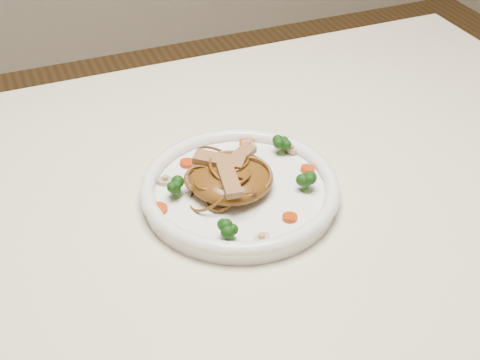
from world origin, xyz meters
name	(u,v)px	position (x,y,z in m)	size (l,w,h in m)	color
table	(239,249)	(0.00, 0.00, 0.65)	(1.20, 0.80, 0.75)	beige
plate	(240,193)	(0.00, -0.01, 0.76)	(0.26, 0.26, 0.02)	white
noodle_mound	(231,177)	(-0.01, 0.00, 0.78)	(0.11, 0.11, 0.04)	brown
chicken_a	(238,159)	(0.00, 0.01, 0.80)	(0.06, 0.02, 0.01)	#9D724A
chicken_b	(219,161)	(-0.02, 0.01, 0.80)	(0.07, 0.02, 0.01)	#9D724A
chicken_c	(229,180)	(-0.03, -0.03, 0.80)	(0.06, 0.02, 0.01)	#9D724A
broccoli_0	(282,143)	(0.08, 0.04, 0.78)	(0.03, 0.03, 0.03)	#0E3A0C
broccoli_1	(176,185)	(-0.08, 0.01, 0.78)	(0.03, 0.03, 0.03)	#0E3A0C
broccoli_2	(230,228)	(-0.05, -0.09, 0.78)	(0.03, 0.03, 0.03)	#0E3A0C
broccoli_3	(308,181)	(0.08, -0.05, 0.78)	(0.03, 0.03, 0.03)	#0E3A0C
carrot_0	(247,143)	(0.05, 0.08, 0.77)	(0.02, 0.02, 0.01)	#B43506
carrot_1	(159,209)	(-0.11, -0.01, 0.77)	(0.02, 0.02, 0.01)	#B43506
carrot_2	(308,169)	(0.10, -0.01, 0.77)	(0.02, 0.02, 0.01)	#B43506
carrot_3	(188,163)	(-0.05, 0.07, 0.77)	(0.02, 0.02, 0.01)	#B43506
carrot_4	(290,217)	(0.03, -0.09, 0.77)	(0.02, 0.02, 0.01)	#B43506
mushroom_0	(262,240)	(-0.02, -0.11, 0.77)	(0.02, 0.02, 0.01)	#C2AA91
mushroom_1	(291,150)	(0.10, 0.04, 0.77)	(0.02, 0.02, 0.01)	#C2AA91
mushroom_2	(165,181)	(-0.09, 0.04, 0.77)	(0.02, 0.02, 0.01)	#C2AA91
mushroom_3	(249,146)	(0.05, 0.07, 0.77)	(0.02, 0.02, 0.01)	#C2AA91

